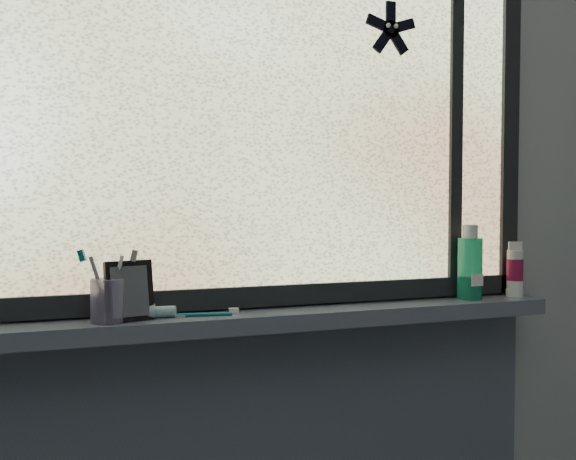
% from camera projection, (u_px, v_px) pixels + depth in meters
% --- Properties ---
extents(wall_back, '(3.00, 0.01, 2.50)m').
position_uv_depth(wall_back, '(236.00, 214.00, 1.56)').
color(wall_back, '#9EA3A8').
rests_on(wall_back, ground).
extents(windowsill, '(1.62, 0.14, 0.04)m').
position_uv_depth(windowsill, '(245.00, 321.00, 1.50)').
color(windowsill, '#4B5164').
rests_on(windowsill, wall_back).
extents(window_pane, '(1.50, 0.01, 1.00)m').
position_uv_depth(window_pane, '(238.00, 96.00, 1.52)').
color(window_pane, silver).
rests_on(window_pane, wall_back).
extents(frame_bottom, '(1.60, 0.03, 0.05)m').
position_uv_depth(frame_bottom, '(240.00, 297.00, 1.54)').
color(frame_bottom, black).
rests_on(frame_bottom, windowsill).
extents(frame_right, '(0.05, 0.03, 1.10)m').
position_uv_depth(frame_right, '(508.00, 111.00, 1.78)').
color(frame_right, black).
rests_on(frame_right, wall_back).
extents(frame_mullion, '(0.03, 0.03, 1.00)m').
position_uv_depth(frame_mullion, '(455.00, 108.00, 1.72)').
color(frame_mullion, black).
rests_on(frame_mullion, wall_back).
extents(starfish_sticker, '(0.15, 0.02, 0.15)m').
position_uv_depth(starfish_sticker, '(391.00, 29.00, 1.64)').
color(starfish_sticker, black).
rests_on(starfish_sticker, window_pane).
extents(vanity_mirror, '(0.11, 0.08, 0.13)m').
position_uv_depth(vanity_mirror, '(129.00, 291.00, 1.39)').
color(vanity_mirror, black).
rests_on(vanity_mirror, windowsill).
extents(toothpaste_tube, '(0.19, 0.07, 0.03)m').
position_uv_depth(toothpaste_tube, '(150.00, 311.00, 1.42)').
color(toothpaste_tube, silver).
rests_on(toothpaste_tube, windowsill).
extents(toothbrush_cup, '(0.09, 0.09, 0.09)m').
position_uv_depth(toothbrush_cup, '(108.00, 301.00, 1.37)').
color(toothbrush_cup, '#AEA3D7').
rests_on(toothbrush_cup, windowsill).
extents(toothbrush_lying, '(0.19, 0.06, 0.01)m').
position_uv_depth(toothbrush_lying, '(198.00, 314.00, 1.45)').
color(toothbrush_lying, '#0D6276').
rests_on(toothbrush_lying, windowsill).
extents(mouthwash_bottle, '(0.08, 0.08, 0.16)m').
position_uv_depth(mouthwash_bottle, '(470.00, 262.00, 1.70)').
color(mouthwash_bottle, '#1FA174').
rests_on(mouthwash_bottle, windowsill).
extents(cream_tube, '(0.06, 0.06, 0.11)m').
position_uv_depth(cream_tube, '(515.00, 267.00, 1.75)').
color(cream_tube, silver).
rests_on(cream_tube, windowsill).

